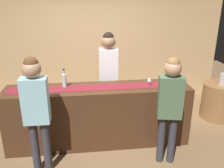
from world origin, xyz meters
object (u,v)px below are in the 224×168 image
at_px(customer_browsing, 36,105).
at_px(round_side_table, 219,101).
at_px(wine_bottle_clear, 64,80).
at_px(vase_on_side_table, 223,79).
at_px(wine_bottle_amber, 25,85).
at_px(bartender, 109,69).
at_px(wine_glass_near_customer, 149,79).
at_px(wine_glass_mid_counter, 166,80).
at_px(customer_sipping, 170,101).

height_order(customer_browsing, round_side_table, customer_browsing).
distance_m(wine_bottle_clear, vase_on_side_table, 3.06).
bearing_deg(wine_bottle_amber, bartender, 24.76).
xyz_separation_m(wine_glass_near_customer, round_side_table, (1.67, 0.60, -0.75)).
xyz_separation_m(wine_bottle_clear, vase_on_side_table, (3.01, 0.45, -0.27)).
bearing_deg(bartender, wine_glass_near_customer, 140.32).
height_order(wine_glass_mid_counter, round_side_table, wine_glass_mid_counter).
bearing_deg(customer_browsing, round_side_table, 20.60).
xyz_separation_m(wine_bottle_amber, round_side_table, (3.62, 0.63, -0.76)).
xyz_separation_m(wine_glass_near_customer, customer_sipping, (0.13, -0.64, -0.11)).
bearing_deg(vase_on_side_table, round_side_table, 61.38).
xyz_separation_m(customer_sipping, vase_on_side_table, (1.51, 1.19, -0.15)).
relative_size(wine_bottle_amber, wine_bottle_clear, 1.00).
xyz_separation_m(bartender, customer_sipping, (0.74, -1.23, -0.13)).
height_order(wine_bottle_clear, wine_glass_near_customer, wine_bottle_clear).
xyz_separation_m(wine_glass_mid_counter, round_side_table, (1.41, 0.65, -0.75)).
distance_m(bartender, customer_sipping, 1.44).
relative_size(wine_glass_mid_counter, vase_on_side_table, 0.60).
xyz_separation_m(wine_glass_mid_counter, customer_browsing, (-1.96, -0.58, -0.06)).
bearing_deg(wine_bottle_amber, wine_glass_near_customer, 0.95).
bearing_deg(round_side_table, customer_sipping, -141.19).
distance_m(wine_glass_near_customer, customer_browsing, 1.81).
distance_m(wine_glass_mid_counter, customer_sipping, 0.62).
height_order(customer_browsing, vase_on_side_table, customer_browsing).
distance_m(customer_browsing, vase_on_side_table, 3.55).
relative_size(wine_glass_near_customer, bartender, 0.08).
bearing_deg(wine_glass_near_customer, wine_bottle_amber, -179.05).
xyz_separation_m(wine_bottle_amber, bartender, (1.34, 0.62, 0.01)).
distance_m(wine_glass_near_customer, round_side_table, 1.93).
bearing_deg(customer_sipping, bartender, 132.60).
distance_m(wine_bottle_clear, round_side_table, 3.18).
bearing_deg(wine_bottle_amber, wine_glass_mid_counter, -0.38).
bearing_deg(wine_bottle_clear, bartender, 32.53).
bearing_deg(vase_on_side_table, wine_bottle_amber, -170.81).
bearing_deg(customer_browsing, wine_glass_mid_counter, 16.97).
distance_m(wine_bottle_amber, wine_glass_near_customer, 1.95).
relative_size(wine_bottle_amber, customer_browsing, 0.18).
height_order(wine_glass_near_customer, round_side_table, wine_glass_near_customer).
xyz_separation_m(bartender, vase_on_side_table, (2.25, -0.04, -0.28)).
bearing_deg(customer_sipping, vase_on_side_table, 49.76).
bearing_deg(round_side_table, wine_bottle_amber, -170.06).
xyz_separation_m(wine_glass_mid_counter, customer_sipping, (-0.13, -0.59, -0.11)).
distance_m(wine_bottle_amber, bartender, 1.48).
relative_size(bartender, round_side_table, 2.45).
relative_size(wine_bottle_clear, round_side_table, 0.41).
bearing_deg(wine_glass_near_customer, customer_sipping, -78.65).
relative_size(wine_bottle_clear, bartender, 0.17).
distance_m(wine_bottle_amber, customer_browsing, 0.65).
height_order(customer_sipping, vase_on_side_table, customer_sipping).
relative_size(wine_glass_near_customer, customer_sipping, 0.09).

